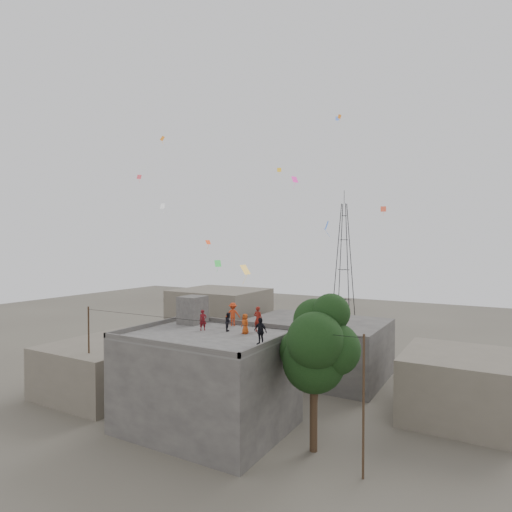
# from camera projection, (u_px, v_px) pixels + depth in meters

# --- Properties ---
(ground) EXTENTS (140.00, 140.00, 0.00)m
(ground) POSITION_uv_depth(u_px,v_px,m) (207.00, 428.00, 27.76)
(ground) COLOR #49443C
(ground) RESTS_ON ground
(main_building) EXTENTS (10.00, 8.00, 6.10)m
(main_building) POSITION_uv_depth(u_px,v_px,m) (207.00, 381.00, 27.68)
(main_building) COLOR #444240
(main_building) RESTS_ON ground
(parapet) EXTENTS (10.00, 8.00, 0.30)m
(parapet) POSITION_uv_depth(u_px,v_px,m) (207.00, 332.00, 27.59)
(parapet) COLOR #444240
(parapet) RESTS_ON main_building
(stair_head_box) EXTENTS (1.60, 1.80, 2.00)m
(stair_head_box) POSITION_uv_depth(u_px,v_px,m) (193.00, 310.00, 31.41)
(stair_head_box) COLOR #444240
(stair_head_box) RESTS_ON main_building
(neighbor_west) EXTENTS (8.00, 10.00, 4.00)m
(neighbor_west) POSITION_uv_depth(u_px,v_px,m) (113.00, 366.00, 34.91)
(neighbor_west) COLOR #655D50
(neighbor_west) RESTS_ON ground
(neighbor_north) EXTENTS (12.00, 9.00, 5.00)m
(neighbor_north) POSITION_uv_depth(u_px,v_px,m) (316.00, 348.00, 38.85)
(neighbor_north) COLOR #444240
(neighbor_north) RESTS_ON ground
(neighbor_northwest) EXTENTS (9.00, 8.00, 7.00)m
(neighbor_northwest) POSITION_uv_depth(u_px,v_px,m) (220.00, 322.00, 46.51)
(neighbor_northwest) COLOR #655D50
(neighbor_northwest) RESTS_ON ground
(neighbor_east) EXTENTS (7.00, 8.00, 4.40)m
(neighbor_east) POSITION_uv_depth(u_px,v_px,m) (458.00, 385.00, 29.43)
(neighbor_east) COLOR #655D50
(neighbor_east) RESTS_ON ground
(tree) EXTENTS (4.90, 4.60, 9.10)m
(tree) POSITION_uv_depth(u_px,v_px,m) (317.00, 346.00, 24.46)
(tree) COLOR black
(tree) RESTS_ON ground
(utility_line) EXTENTS (20.12, 0.62, 7.40)m
(utility_line) POSITION_uv_depth(u_px,v_px,m) (201.00, 376.00, 26.33)
(utility_line) COLOR black
(utility_line) RESTS_ON ground
(transmission_tower) EXTENTS (2.97, 2.97, 20.01)m
(transmission_tower) POSITION_uv_depth(u_px,v_px,m) (344.00, 263.00, 64.21)
(transmission_tower) COLOR black
(transmission_tower) RESTS_ON ground
(person_red_adult) EXTENTS (0.64, 0.44, 1.70)m
(person_red_adult) POSITION_uv_depth(u_px,v_px,m) (258.00, 319.00, 28.39)
(person_red_adult) COLOR maroon
(person_red_adult) RESTS_ON main_building
(person_orange_child) EXTENTS (0.75, 0.62, 1.31)m
(person_orange_child) POSITION_uv_depth(u_px,v_px,m) (245.00, 324.00, 27.76)
(person_orange_child) COLOR #B94515
(person_orange_child) RESTS_ON main_building
(person_dark_child) EXTENTS (0.71, 0.76, 1.24)m
(person_dark_child) POSITION_uv_depth(u_px,v_px,m) (229.00, 322.00, 28.63)
(person_dark_child) COLOR black
(person_dark_child) RESTS_ON main_building
(person_dark_adult) EXTENTS (0.98, 0.56, 1.58)m
(person_dark_adult) POSITION_uv_depth(u_px,v_px,m) (260.00, 331.00, 24.71)
(person_dark_adult) COLOR black
(person_dark_adult) RESTS_ON main_building
(person_orange_adult) EXTENTS (1.23, 1.02, 1.65)m
(person_orange_adult) POSITION_uv_depth(u_px,v_px,m) (233.00, 314.00, 30.49)
(person_orange_adult) COLOR red
(person_orange_adult) RESTS_ON main_building
(person_red_child) EXTENTS (0.57, 0.60, 1.39)m
(person_red_child) POSITION_uv_depth(u_px,v_px,m) (203.00, 320.00, 28.85)
(person_red_child) COLOR maroon
(person_red_child) RESTS_ON main_building
(kites) EXTENTS (20.23, 16.39, 12.92)m
(kites) POSITION_uv_depth(u_px,v_px,m) (254.00, 204.00, 32.32)
(kites) COLOR #EF4419
(kites) RESTS_ON ground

